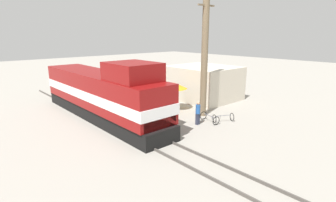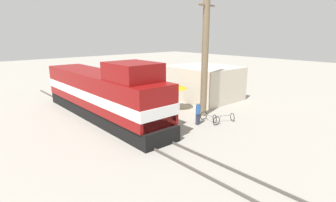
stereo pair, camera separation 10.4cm
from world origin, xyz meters
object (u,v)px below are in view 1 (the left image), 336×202
object	(u,v)px
vendor_umbrella	(174,86)
bicycle	(210,118)
billboard_sign	(140,77)
bicycle_spare	(223,118)
utility_pole	(205,55)
locomotive	(103,94)
person_bystander	(198,112)

from	to	relation	value
vendor_umbrella	bicycle	bearing A→B (deg)	-93.83
vendor_umbrella	billboard_sign	distance (m)	4.17
bicycle	bicycle_spare	bearing A→B (deg)	-26.02
billboard_sign	bicycle	size ratio (longest dim) A/B	1.97
utility_pole	bicycle_spare	size ratio (longest dim) A/B	5.93
locomotive	vendor_umbrella	world-z (taller)	locomotive
utility_pole	person_bystander	bearing A→B (deg)	-147.84
utility_pole	billboard_sign	distance (m)	7.42
vendor_umbrella	bicycle_spare	distance (m)	5.31
locomotive	utility_pole	xyz separation A→B (m)	(6.52, -4.54, 2.95)
locomotive	bicycle	bearing A→B (deg)	-47.47
person_bystander	bicycle	world-z (taller)	person_bystander
vendor_umbrella	bicycle	size ratio (longest dim) A/B	1.47
locomotive	vendor_umbrella	xyz separation A→B (m)	(5.86, -1.77, 0.20)
locomotive	utility_pole	distance (m)	8.48
vendor_umbrella	locomotive	bearing A→B (deg)	163.22
bicycle_spare	billboard_sign	bearing A→B (deg)	-145.29
vendor_umbrella	bicycle_spare	bearing A→B (deg)	-83.50
utility_pole	bicycle	xyz separation A→B (m)	(-0.96, -1.52, -4.60)
billboard_sign	bicycle_spare	size ratio (longest dim) A/B	1.98
bicycle_spare	person_bystander	bearing A→B (deg)	-88.58
locomotive	bicycle	distance (m)	8.40
locomotive	person_bystander	size ratio (longest dim) A/B	8.73
billboard_sign	person_bystander	xyz separation A→B (m)	(-0.62, -8.14, -1.53)
utility_pole	vendor_umbrella	world-z (taller)	utility_pole
vendor_umbrella	bicycle_spare	size ratio (longest dim) A/B	1.48
utility_pole	bicycle	size ratio (longest dim) A/B	5.90
person_bystander	bicycle_spare	xyz separation A→B (m)	(1.91, -0.90, -0.63)
locomotive	bicycle_spare	xyz separation A→B (m)	(6.42, -6.71, -1.65)
billboard_sign	person_bystander	size ratio (longest dim) A/B	1.85
locomotive	bicycle_spare	world-z (taller)	locomotive
utility_pole	billboard_sign	bearing A→B (deg)	101.50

